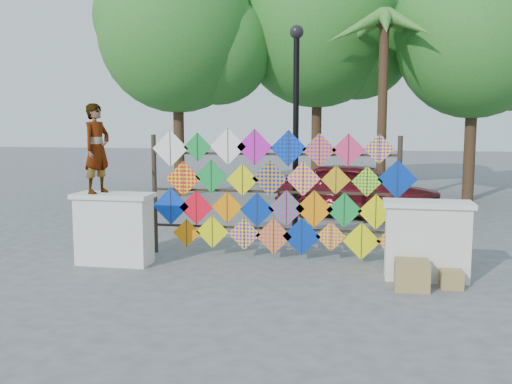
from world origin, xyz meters
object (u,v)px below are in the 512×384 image
at_px(kite_rack, 276,194).
at_px(vendor_woman, 97,149).
at_px(lamppost, 296,114).
at_px(sedan, 359,190).

relative_size(kite_rack, vendor_woman, 3.14).
xyz_separation_m(vendor_woman, lamppost, (3.28, 2.20, 0.62)).
height_order(kite_rack, lamppost, lamppost).
height_order(kite_rack, vendor_woman, vendor_woman).
bearing_deg(lamppost, kite_rack, -99.69).
bearing_deg(sedan, vendor_woman, 158.63).
xyz_separation_m(vendor_woman, sedan, (4.54, 5.82, -1.34)).
height_order(vendor_woman, lamppost, lamppost).
bearing_deg(vendor_woman, lamppost, -39.87).
bearing_deg(vendor_woman, kite_rack, -56.89).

